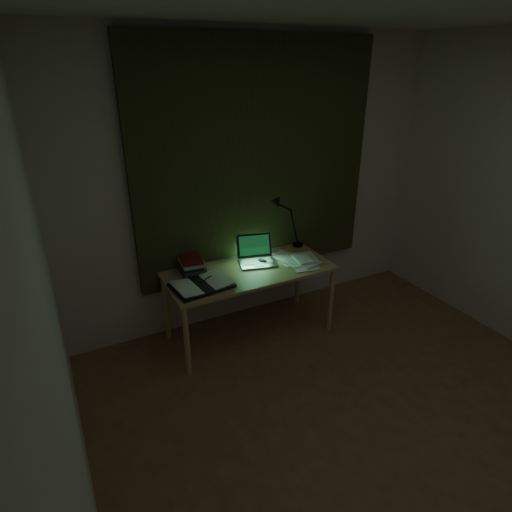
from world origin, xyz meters
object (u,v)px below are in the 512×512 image
(laptop, at_px, (258,252))
(open_textbook, at_px, (202,285))
(desk_lamp, at_px, (299,219))
(desk, at_px, (250,303))
(loose_papers, at_px, (297,260))
(book_stack, at_px, (191,265))

(laptop, distance_m, open_textbook, 0.61)
(open_textbook, height_order, desk_lamp, desk_lamp)
(desk_lamp, bearing_deg, desk, -149.79)
(open_textbook, height_order, loose_papers, open_textbook)
(desk, relative_size, desk_lamp, 2.65)
(desk, relative_size, loose_papers, 4.27)
(laptop, relative_size, desk_lamp, 0.66)
(book_stack, height_order, desk_lamp, desk_lamp)
(open_textbook, bearing_deg, book_stack, 80.82)
(desk, relative_size, book_stack, 6.38)
(loose_papers, bearing_deg, book_stack, 167.07)
(desk, height_order, laptop, laptop)
(book_stack, bearing_deg, laptop, -9.65)
(desk, bearing_deg, open_textbook, -168.47)
(desk, bearing_deg, desk_lamp, 21.25)
(book_stack, bearing_deg, desk, -20.56)
(book_stack, distance_m, loose_papers, 0.93)
(laptop, height_order, book_stack, laptop)
(desk_lamp, bearing_deg, book_stack, -166.92)
(loose_papers, relative_size, desk_lamp, 0.62)
(desk, relative_size, open_textbook, 3.17)
(book_stack, relative_size, loose_papers, 0.67)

